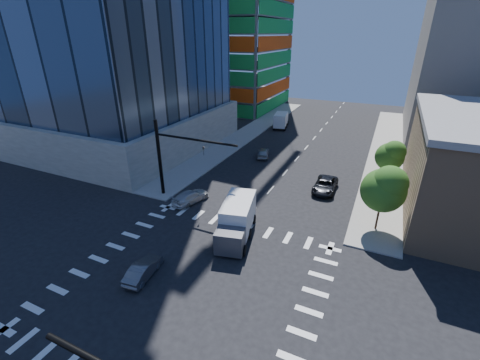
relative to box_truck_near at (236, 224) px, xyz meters
The scene contains 14 objects.
ground 7.13m from the box_truck_near, 93.87° to the right, with size 160.00×160.00×0.00m, color black.
road_markings 7.13m from the box_truck_near, 93.87° to the right, with size 20.00×20.00×0.01m, color silver.
sidewalk_ne 35.20m from the box_truck_near, 70.00° to the left, with size 5.00×60.00×0.15m, color gray.
sidewalk_nw 35.53m from the box_truck_near, 111.43° to the left, with size 5.00×60.00×0.15m, color gray.
construction_building 65.83m from the box_truck_near, 116.90° to the left, with size 25.16×34.50×70.60m.
signal_mast_nw 12.08m from the box_truck_near, 156.52° to the left, with size 10.20×0.40×9.00m.
tree_south 14.36m from the box_truck_near, 29.76° to the left, with size 4.16×4.16×6.82m.
tree_north 22.81m from the box_truck_near, 56.68° to the left, with size 3.54×3.52×5.78m.
car_nb_far 14.84m from the box_truck_near, 67.41° to the left, with size 2.54×5.50×1.53m, color black.
car_sb_near 8.93m from the box_truck_near, 151.62° to the left, with size 1.95×4.81×1.40m, color silver.
car_sb_mid 22.37m from the box_truck_near, 104.36° to the left, with size 1.74×4.31×1.47m, color #929498.
car_sb_cross 9.15m from the box_truck_near, 119.02° to the right, with size 1.40×4.01×1.32m, color #54545A.
box_truck_near is the anchor object (origin of this frame).
box_truck_far 40.52m from the box_truck_near, 102.10° to the left, with size 3.50×6.21×3.07m.
Camera 1 is at (11.57, -16.17, 17.88)m, focal length 24.00 mm.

